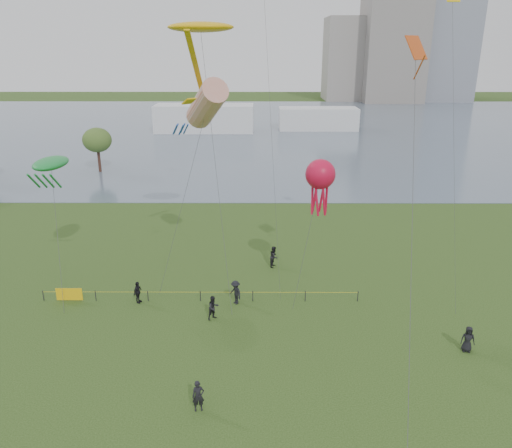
{
  "coord_description": "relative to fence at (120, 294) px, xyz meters",
  "views": [
    {
      "loc": [
        0.13,
        -19.01,
        18.37
      ],
      "look_at": [
        0.0,
        10.0,
        8.0
      ],
      "focal_mm": 35.0,
      "sensor_mm": 36.0,
      "label": 1
    }
  ],
  "objects": [
    {
      "name": "kite_octopus",
      "position": [
        14.85,
        -0.05,
        9.33
      ],
      "size": [
        2.83,
        2.23,
        11.02
      ],
      "rotation": [
        0.0,
        0.0,
        -0.17
      ],
      "color": "#3F3F42"
    },
    {
      "name": "spectator_d",
      "position": [
        23.83,
        -6.56,
        0.32
      ],
      "size": [
        0.94,
        0.71,
        1.74
      ],
      "primitive_type": "imported",
      "rotation": [
        0.0,
        0.0,
        -0.2
      ],
      "color": "black",
      "rests_on": "ground_plane"
    },
    {
      "name": "kite_stingray",
      "position": [
        6.27,
        5.28,
        19.05
      ],
      "size": [
        4.91,
        10.01,
        20.08
      ],
      "rotation": [
        0.0,
        0.0,
        0.41
      ],
      "color": "#3F3F42"
    },
    {
      "name": "spectator_a",
      "position": [
        7.35,
        -2.63,
        0.33
      ],
      "size": [
        1.1,
        1.06,
        1.78
      ],
      "primitive_type": "imported",
      "rotation": [
        0.0,
        0.0,
        0.66
      ],
      "color": "black",
      "rests_on": "ground_plane"
    },
    {
      "name": "spectator_f",
      "position": [
        7.35,
        -12.12,
        0.34
      ],
      "size": [
        0.73,
        0.56,
        1.78
      ],
      "primitive_type": "imported",
      "rotation": [
        0.0,
        0.0,
        0.21
      ],
      "color": "black",
      "rests_on": "ground_plane"
    },
    {
      "name": "spectator_g",
      "position": [
        11.92,
        6.38,
        0.39
      ],
      "size": [
        0.97,
        1.1,
        1.88
      ],
      "primitive_type": "imported",
      "rotation": [
        0.0,
        0.0,
        1.24
      ],
      "color": "black",
      "rests_on": "ground_plane"
    },
    {
      "name": "pavilion_left",
      "position": [
        -1.62,
        80.13,
        2.45
      ],
      "size": [
        22.0,
        8.0,
        6.0
      ],
      "primitive_type": "cube",
      "color": "white",
      "rests_on": "ground_plane"
    },
    {
      "name": "fence",
      "position": [
        0.0,
        0.0,
        0.0
      ],
      "size": [
        24.07,
        0.07,
        1.05
      ],
      "color": "black",
      "rests_on": "ground_plane"
    },
    {
      "name": "spectator_b",
      "position": [
        8.83,
        -0.38,
        0.38
      ],
      "size": [
        1.28,
        1.38,
        1.87
      ],
      "primitive_type": "imported",
      "rotation": [
        0.0,
        0.0,
        -0.93
      ],
      "color": "black",
      "rests_on": "ground_plane"
    },
    {
      "name": "kite_delta",
      "position": [
        18.98,
        -5.9,
        16.65
      ],
      "size": [
        3.86,
        16.3,
        18.93
      ],
      "rotation": [
        0.0,
        0.0,
        0.1
      ],
      "color": "#3F3F42"
    },
    {
      "name": "lake",
      "position": [
        10.38,
        85.13,
        -0.53
      ],
      "size": [
        400.0,
        120.0,
        0.08
      ],
      "primitive_type": "cube",
      "color": "slate",
      "rests_on": "ground_plane"
    },
    {
      "name": "building_low",
      "position": [
        42.38,
        153.13,
        13.45
      ],
      "size": [
        16.0,
        18.0,
        28.0
      ],
      "primitive_type": "cube",
      "color": "gray",
      "rests_on": "ground_plane"
    },
    {
      "name": "kite_windsock",
      "position": [
        6.81,
        2.51,
        13.91
      ],
      "size": [
        5.96,
        5.21,
        16.43
      ],
      "rotation": [
        0.0,
        0.0,
        -0.34
      ],
      "color": "#3F3F42"
    },
    {
      "name": "pavilion_right",
      "position": [
        24.38,
        83.13,
        1.95
      ],
      "size": [
        18.0,
        7.0,
        5.0
      ],
      "primitive_type": "cube",
      "color": "silver",
      "rests_on": "ground_plane"
    },
    {
      "name": "building_mid",
      "position": [
        56.38,
        147.13,
        18.45
      ],
      "size": [
        20.0,
        20.0,
        38.0
      ],
      "primitive_type": "cube",
      "color": "gray",
      "rests_on": "ground_plane"
    },
    {
      "name": "kite_creature",
      "position": [
        -5.54,
        3.88,
        9.25
      ],
      "size": [
        3.1,
        7.98,
        10.25
      ],
      "rotation": [
        0.0,
        0.0,
        -0.18
      ],
      "color": "#3F3F42"
    },
    {
      "name": "spectator_c",
      "position": [
        1.43,
        -0.26,
        0.3
      ],
      "size": [
        0.71,
        1.09,
        1.72
      ],
      "primitive_type": "imported",
      "rotation": [
        0.0,
        0.0,
        1.26
      ],
      "color": "black",
      "rests_on": "ground_plane"
    }
  ]
}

